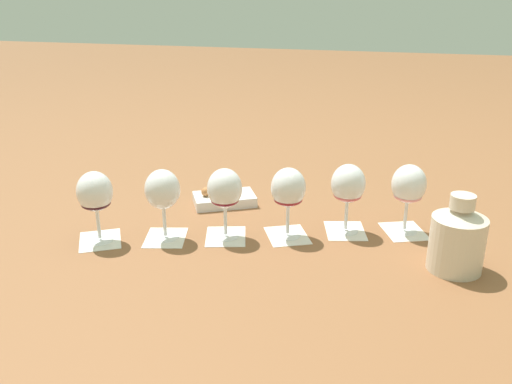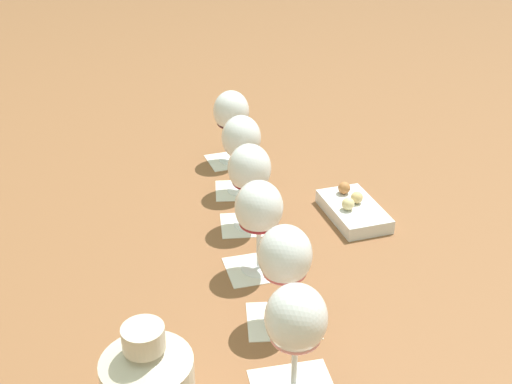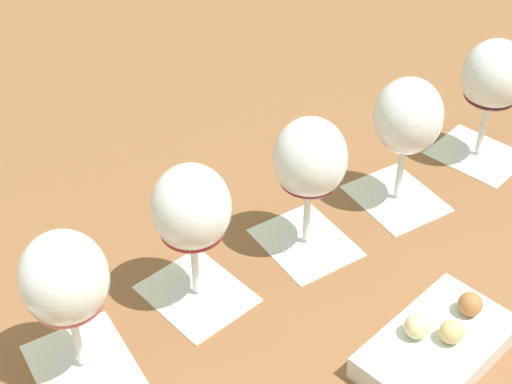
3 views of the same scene
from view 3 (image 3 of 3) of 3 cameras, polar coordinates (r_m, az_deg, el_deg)
ground_plane at (r=0.88m, az=0.06°, el=-5.73°), size 8.00×8.00×0.00m
tasting_card_1 at (r=0.80m, az=-12.48°, el=-12.21°), size 0.12×0.13×0.00m
tasting_card_2 at (r=0.85m, az=-4.32°, el=-7.36°), size 0.13×0.14×0.00m
tasting_card_3 at (r=0.91m, az=3.62°, el=-3.65°), size 0.12×0.13×0.00m
tasting_card_4 at (r=0.98m, az=10.16°, el=-0.44°), size 0.12×0.13×0.00m
tasting_card_5 at (r=1.08m, az=15.78°, el=2.63°), size 0.14×0.14×0.00m
wine_glass_1 at (r=0.72m, az=-13.71°, el=-6.52°), size 0.08×0.08×0.17m
wine_glass_2 at (r=0.77m, az=-4.71°, el=-1.55°), size 0.08×0.08×0.17m
wine_glass_3 at (r=0.84m, az=3.93°, el=2.06°), size 0.08×0.08×0.17m
wine_glass_4 at (r=0.92m, az=10.94°, el=5.04°), size 0.08×0.08×0.17m
wine_glass_5 at (r=1.02m, az=16.87°, el=7.76°), size 0.08×0.08×0.17m
snack_dish at (r=0.80m, az=13.07°, el=-10.81°), size 0.19×0.16×0.05m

